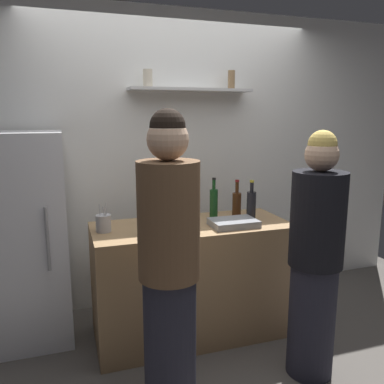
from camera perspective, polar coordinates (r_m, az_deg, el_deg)
name	(u,v)px	position (r m, az deg, el deg)	size (l,w,h in m)	color
ground_plane	(224,370)	(2.95, 4.70, -24.22)	(5.28, 5.28, 0.00)	#59544F
back_wall_assembly	(173,159)	(3.61, -2.70, 4.73)	(4.80, 0.32, 2.60)	white
refrigerator	(26,239)	(3.20, -22.81, -6.30)	(0.60, 0.61, 1.58)	white
counter	(192,279)	(3.15, 0.00, -12.50)	(1.49, 0.64, 0.89)	#9E7A51
baking_pan	(234,223)	(2.96, 6.01, -4.44)	(0.34, 0.24, 0.05)	gray
utensil_holder	(103,223)	(2.87, -12.66, -4.42)	(0.11, 0.11, 0.21)	#B2B2B7
wine_bottle_pale_glass	(169,212)	(2.86, -3.40, -2.86)	(0.07, 0.07, 0.34)	#B2BFB2
wine_bottle_dark_glass	(251,205)	(3.14, 8.54, -1.80)	(0.07, 0.07, 0.32)	black
wine_bottle_amber_glass	(237,202)	(3.27, 6.46, -1.50)	(0.07, 0.07, 0.29)	#472814
wine_bottle_green_glass	(214,202)	(3.17, 3.15, -1.50)	(0.07, 0.07, 0.33)	#19471E
water_bottle_plastic	(151,220)	(2.74, -5.90, -4.03)	(0.09, 0.09, 0.23)	silver
person_blonde	(315,260)	(2.67, 17.35, -9.31)	(0.34, 0.34, 1.61)	#262633
person_brown_jacket	(169,269)	(2.22, -3.30, -11.02)	(0.34, 0.34, 1.74)	#262633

